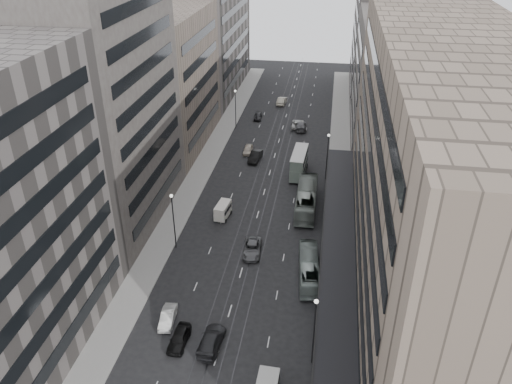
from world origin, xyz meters
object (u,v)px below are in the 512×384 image
Objects in this scene: panel_van at (223,210)px; sedan_2 at (252,249)px; double_decker at (299,163)px; bus_far at (306,199)px; sedan_0 at (179,338)px; bus_near at (309,268)px; sedan_1 at (168,317)px.

sedan_2 is at bearing -48.04° from panel_van.
bus_far is at bearing -76.62° from double_decker.
sedan_2 is (5.01, 16.97, -0.02)m from sedan_0.
panel_van is (-12.04, -4.55, -0.44)m from bus_far.
panel_van is at bearing 20.23° from bus_far.
bus_near is 18.00m from panel_van.
sedan_1 is (-11.47, -37.64, -1.67)m from double_decker.
double_decker reaches higher than sedan_2.
bus_far is 2.39× the size of sedan_2.
bus_near is 2.26× the size of sedan_0.
sedan_0 is (-12.80, -13.12, -0.63)m from bus_near.
bus_near is 18.14m from sedan_1.
double_decker is at bearing 75.52° from sedan_2.
bus_near is 2.54× the size of panel_van.
bus_near reaches higher than panel_van.
sedan_2 reaches higher than sedan_1.
sedan_2 is at bearing 74.83° from sedan_0.
sedan_1 is (-14.95, -10.25, -0.68)m from bus_near.
sedan_2 is (-7.79, 3.85, -0.65)m from bus_near.
bus_near reaches higher than sedan_1.
panel_van is at bearing 80.89° from sedan_1.
sedan_0 is at bearing 68.53° from bus_far.
panel_van is at bearing -120.06° from double_decker.
double_decker is at bearing 67.71° from sedan_1.
sedan_0 reaches higher than sedan_1.
sedan_1 is at bearing 62.71° from bus_far.
double_decker is at bearing 78.33° from sedan_0.
double_decker reaches higher than bus_near.
double_decker is at bearing -79.95° from bus_far.
panel_van is 0.93× the size of sedan_1.
bus_far is 14.16m from sedan_2.
sedan_2 is (5.70, -8.07, -0.56)m from panel_van.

